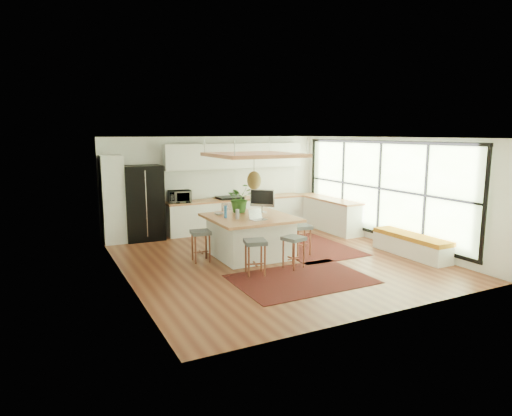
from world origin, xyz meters
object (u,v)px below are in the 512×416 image
laptop (259,215)px  island_plant (240,201)px  fridge (143,205)px  stool_right_back (283,231)px  island (250,236)px  stool_right_front (301,239)px  stool_near_left (255,257)px  microwave (180,195)px  stool_near_right (294,252)px  stool_left_side (201,246)px  monitor (262,202)px

laptop → island_plant: bearing=76.4°
fridge → stool_right_back: (2.97, -2.20, -0.57)m
island → laptop: laptop is taller
fridge → island_plant: (1.82, -2.13, 0.27)m
island → island_plant: island_plant is taller
stool_right_front → island_plant: island_plant is taller
island → stool_right_back: 1.29m
island → stool_near_left: island is taller
laptop → microwave: microwave is taller
microwave → island_plant: size_ratio=0.87×
island → laptop: bearing=-93.4°
fridge → island: 3.30m
stool_near_left → stool_near_right: size_ratio=1.06×
stool_near_right → stool_right_back: size_ratio=0.95×
stool_near_left → stool_right_front: bearing=28.1°
stool_right_front → island_plant: 1.72m
stool_right_front → island_plant: (-1.11, 1.00, 0.84)m
stool_near_right → laptop: 1.12m
stool_left_side → monitor: bearing=7.6°
stool_near_right → island_plant: (-0.39, 1.84, 0.84)m
fridge → island_plant: size_ratio=2.86×
stool_right_front → fridge: bearing=133.1°
stool_near_left → island_plant: (0.53, 1.87, 0.84)m
stool_right_back → stool_left_side: bearing=-169.6°
stool_near_left → stool_left_side: size_ratio=1.03×
fridge → island: (1.80, -2.73, -0.46)m
island → stool_right_back: (1.17, 0.53, -0.11)m
island_plant → fridge: bearing=130.5°
stool_near_left → stool_right_front: stool_near_left is taller
island → stool_right_front: island is taller
island → microwave: (-0.82, 2.71, 0.66)m
microwave → laptop: bearing=-69.9°
monitor → stool_near_left: bearing=-77.6°
fridge → stool_near_right: (2.20, -3.97, -0.57)m
stool_near_right → stool_right_front: stool_right_front is taller
island → stool_right_front: bearing=-19.6°
stool_left_side → island_plant: island_plant is taller
fridge → stool_right_front: size_ratio=2.84×
stool_right_front → island_plant: bearing=138.0°
stool_near_right → microwave: microwave is taller
laptop → monitor: 0.96m
fridge → stool_near_right: 4.57m
stool_right_back → island_plant: bearing=176.6°
stool_left_side → monitor: size_ratio=1.14×
stool_near_right → island_plant: bearing=101.9°
island_plant → stool_right_front: bearing=-42.0°
fridge → stool_left_side: (0.64, -2.62, -0.57)m
island → stool_near_left: 1.38m
stool_left_side → microwave: microwave is taller
stool_near_left → laptop: 1.16m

